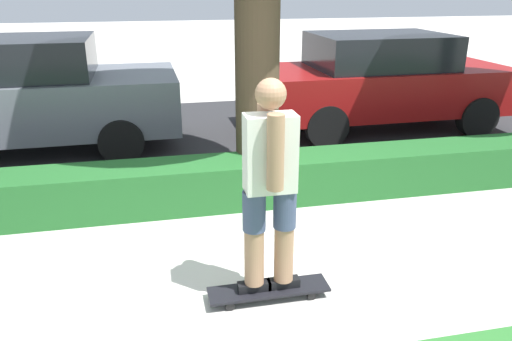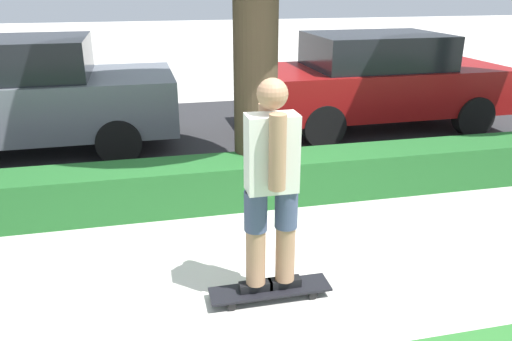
# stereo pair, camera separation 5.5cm
# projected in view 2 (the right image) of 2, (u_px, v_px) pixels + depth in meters

# --- Properties ---
(ground_plane) EXTENTS (60.00, 60.00, 0.00)m
(ground_plane) POSITION_uv_depth(u_px,v_px,m) (278.00, 277.00, 4.27)
(ground_plane) COLOR beige
(street_asphalt) EXTENTS (15.77, 5.00, 0.01)m
(street_asphalt) POSITION_uv_depth(u_px,v_px,m) (210.00, 137.00, 8.09)
(street_asphalt) COLOR #2D2D30
(street_asphalt) RESTS_ON ground_plane
(hedge_row) EXTENTS (15.77, 0.60, 0.51)m
(hedge_row) POSITION_uv_depth(u_px,v_px,m) (241.00, 181.00, 5.63)
(hedge_row) COLOR #236028
(hedge_row) RESTS_ON ground_plane
(skateboard) EXTENTS (0.96, 0.24, 0.09)m
(skateboard) POSITION_uv_depth(u_px,v_px,m) (270.00, 290.00, 3.96)
(skateboard) COLOR black
(skateboard) RESTS_ON ground_plane
(skater_person) EXTENTS (0.50, 0.43, 1.67)m
(skater_person) POSITION_uv_depth(u_px,v_px,m) (271.00, 184.00, 3.64)
(skater_person) COLOR black
(skater_person) RESTS_ON skateboard
(parked_car_front) EXTENTS (4.35, 1.97, 1.63)m
(parked_car_front) POSITION_uv_depth(u_px,v_px,m) (19.00, 95.00, 7.16)
(parked_car_front) COLOR slate
(parked_car_front) RESTS_ON ground_plane
(parked_car_middle) EXTENTS (4.14, 1.87, 1.58)m
(parked_car_middle) POSITION_uv_depth(u_px,v_px,m) (378.00, 80.00, 8.35)
(parked_car_middle) COLOR maroon
(parked_car_middle) RESTS_ON ground_plane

